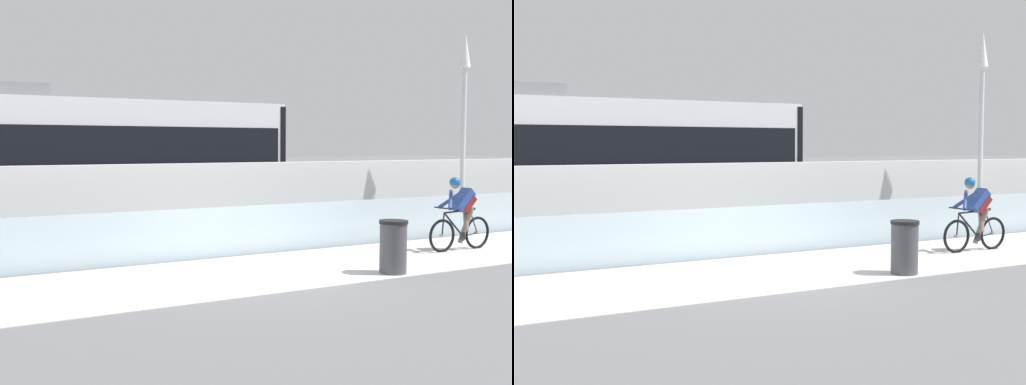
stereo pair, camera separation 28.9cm
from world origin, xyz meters
The scene contains 10 objects.
ground_plane centered at (0.00, 0.00, 0.00)m, with size 200.00×200.00×0.00m, color slate.
bike_path_deck centered at (0.00, 0.00, 0.01)m, with size 32.00×3.20×0.01m, color silver.
glass_parapet centered at (0.00, 1.85, 0.51)m, with size 32.00×0.05×1.02m, color silver.
concrete_barrier_wall centered at (0.00, 3.65, 0.94)m, with size 32.00×0.36×1.87m, color silver.
tram_rail_near centered at (0.00, 6.13, 0.00)m, with size 32.00×0.08×0.01m, color #595654.
tram_rail_far centered at (0.00, 7.57, 0.00)m, with size 32.00×0.08×0.01m, color #595654.
tram centered at (-1.72, 6.85, 1.89)m, with size 11.06×2.54×3.81m.
cyclist_on_bike centered at (4.89, 0.00, 0.78)m, with size 1.77×0.58×1.61m.
lamp_post_antenna centered at (7.17, 2.15, 3.29)m, with size 0.28×0.28×5.20m.
trash_bin centered at (1.94, -1.25, 0.48)m, with size 0.51×0.51×0.96m.
Camera 1 is at (-5.58, -9.99, 2.29)m, focal length 44.85 mm.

